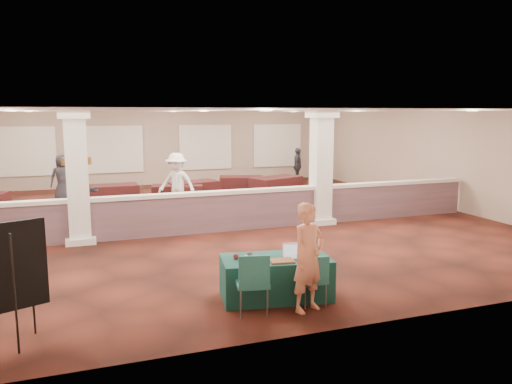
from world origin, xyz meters
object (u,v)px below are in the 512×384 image
object	(u,v)px
conf_chair_side	(253,279)
attendee_b	(177,183)
near_table	(276,278)
far_table_front_right	(276,187)
easel_board	(7,269)
conf_chair_main	(314,276)
attendee_d	(63,179)
far_table_back_right	(242,185)
woman	(309,257)
attendee_a	(81,194)
far_table_front_center	(178,195)
far_table_back_center	(193,192)
far_table_back_left	(111,196)
attendee_c	(298,166)

from	to	relation	value
conf_chair_side	attendee_b	size ratio (longest dim) A/B	0.53
near_table	far_table_front_right	bearing A→B (deg)	77.07
easel_board	attendee_b	xyz separation A→B (m)	(3.84, 8.36, -0.14)
conf_chair_main	easel_board	distance (m)	4.51
conf_chair_main	attendee_d	world-z (taller)	attendee_d
far_table_back_right	attendee_d	xyz separation A→B (m)	(-6.50, 0.07, 0.53)
near_table	woman	bearing A→B (deg)	-59.68
woman	far_table_front_right	bearing A→B (deg)	50.09
attendee_a	far_table_front_center	bearing A→B (deg)	35.88
woman	far_table_back_center	world-z (taller)	woman
conf_chair_side	near_table	bearing A→B (deg)	55.11
woman	far_table_back_center	distance (m)	10.42
conf_chair_side	attendee_d	bearing A→B (deg)	116.05
far_table_front_right	far_table_back_left	xyz separation A→B (m)	(-5.95, 0.20, -0.02)
conf_chair_main	attendee_a	bearing A→B (deg)	119.87
attendee_c	far_table_front_right	bearing A→B (deg)	175.54
near_table	far_table_back_left	size ratio (longest dim) A/B	1.01
easel_board	far_table_front_right	world-z (taller)	easel_board
far_table_back_center	attendee_a	size ratio (longest dim) A/B	0.94
far_table_front_right	attendee_a	distance (m)	7.46
far_table_back_left	far_table_back_right	xyz separation A→B (m)	(5.00, 1.06, -0.02)
attendee_c	conf_chair_main	bearing A→B (deg)	-171.10
far_table_front_center	far_table_back_left	xyz separation A→B (m)	(-2.21, 0.39, 0.03)
attendee_a	attendee_b	size ratio (longest dim) A/B	1.00
far_table_back_right	attendee_c	distance (m)	3.66
conf_chair_main	attendee_d	size ratio (longest dim) A/B	0.50
easel_board	far_table_back_right	world-z (taller)	easel_board
far_table_front_right	far_table_back_center	size ratio (longest dim) A/B	1.07
woman	far_table_back_right	world-z (taller)	woman
conf_chair_side	attendee_a	xyz separation A→B (m)	(-2.44, 7.29, 0.36)
conf_chair_side	attendee_a	world-z (taller)	attendee_a
near_table	woman	size ratio (longest dim) A/B	1.05
woman	attendee_c	xyz separation A→B (m)	(5.78, 13.20, -0.07)
easel_board	attendee_d	bearing A→B (deg)	66.64
near_table	far_table_back_left	xyz separation A→B (m)	(-2.12, 9.70, 0.02)
easel_board	far_table_front_center	distance (m)	10.66
far_table_back_left	far_table_front_center	bearing A→B (deg)	-10.05
woman	far_table_front_right	xyz separation A→B (m)	(3.55, 10.20, -0.49)
attendee_a	attendee_c	distance (m)	10.81
woman	attendee_d	world-z (taller)	woman
far_table_back_center	far_table_front_center	bearing A→B (deg)	-148.63
attendee_d	easel_board	bearing A→B (deg)	88.06
attendee_a	attendee_d	distance (m)	4.17
far_table_back_left	far_table_back_center	distance (m)	2.85
conf_chair_side	attendee_d	size ratio (longest dim) A/B	0.57
conf_chair_main	far_table_back_left	size ratio (longest dim) A/B	0.48
far_table_front_center	easel_board	bearing A→B (deg)	-112.78
conf_chair_side	far_table_back_left	size ratio (longest dim) A/B	0.55
conf_chair_main	attendee_c	distance (m)	14.24
far_table_back_right	attendee_b	bearing A→B (deg)	-136.82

